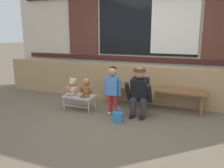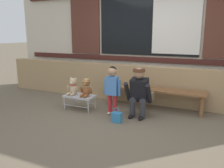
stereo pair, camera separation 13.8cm
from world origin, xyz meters
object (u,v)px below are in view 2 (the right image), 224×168
(teddy_bear_with_hat, at_px, (86,88))
(child_standing, at_px, (112,85))
(wooden_bench_long, at_px, (154,92))
(small_display_bench, at_px, (80,97))
(handbag_on_ground, at_px, (117,117))
(adult_crouching, at_px, (140,92))
(teddy_bear_plain, at_px, (73,87))

(teddy_bear_with_hat, height_order, child_standing, child_standing)
(wooden_bench_long, relative_size, child_standing, 2.19)
(small_display_bench, distance_m, handbag_on_ground, 1.07)
(small_display_bench, xyz_separation_m, handbag_on_ground, (1.00, -0.35, -0.17))
(child_standing, height_order, handbag_on_ground, child_standing)
(teddy_bear_with_hat, bearing_deg, small_display_bench, -179.23)
(adult_crouching, bearing_deg, teddy_bear_plain, -175.50)
(wooden_bench_long, xyz_separation_m, teddy_bear_with_hat, (-1.24, -0.67, 0.10))
(teddy_bear_plain, xyz_separation_m, handbag_on_ground, (1.16, -0.35, -0.37))
(wooden_bench_long, height_order, child_standing, child_standing)
(adult_crouching, relative_size, handbag_on_ground, 3.49)
(wooden_bench_long, relative_size, teddy_bear_plain, 5.78)
(wooden_bench_long, bearing_deg, teddy_bear_with_hat, -151.40)
(wooden_bench_long, relative_size, teddy_bear_with_hat, 5.78)
(teddy_bear_plain, height_order, handbag_on_ground, teddy_bear_plain)
(child_standing, bearing_deg, small_display_bench, 179.14)
(wooden_bench_long, height_order, teddy_bear_plain, teddy_bear_plain)
(wooden_bench_long, distance_m, adult_crouching, 0.59)
(wooden_bench_long, bearing_deg, adult_crouching, -102.65)
(handbag_on_ground, bearing_deg, small_display_bench, 160.61)
(small_display_bench, bearing_deg, child_standing, -0.86)
(wooden_bench_long, height_order, small_display_bench, wooden_bench_long)
(teddy_bear_plain, bearing_deg, wooden_bench_long, 23.44)
(small_display_bench, relative_size, handbag_on_ground, 2.35)
(teddy_bear_with_hat, height_order, adult_crouching, adult_crouching)
(wooden_bench_long, bearing_deg, small_display_bench, -154.16)
(teddy_bear_plain, bearing_deg, adult_crouching, 4.50)
(teddy_bear_plain, distance_m, adult_crouching, 1.44)
(handbag_on_ground, bearing_deg, child_standing, 125.44)
(handbag_on_ground, bearing_deg, teddy_bear_with_hat, 157.14)
(adult_crouching, bearing_deg, handbag_on_ground, -120.35)
(small_display_bench, distance_m, child_standing, 0.82)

